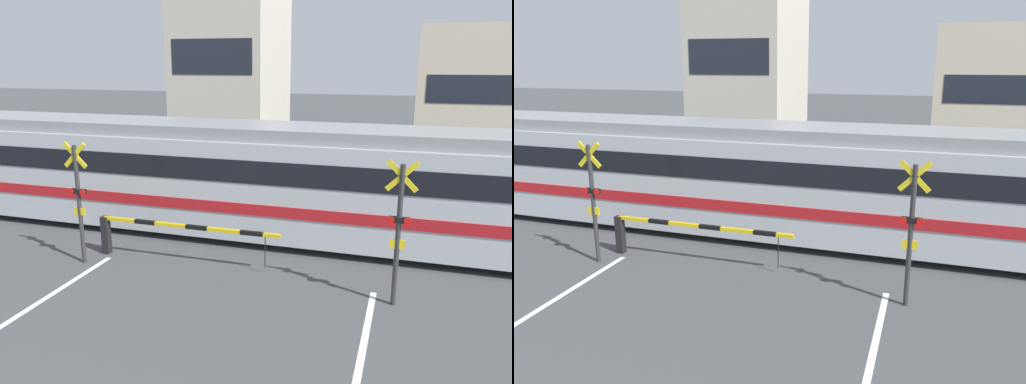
{
  "view_description": "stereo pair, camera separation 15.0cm",
  "coord_description": "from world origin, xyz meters",
  "views": [
    {
      "loc": [
        4.1,
        -2.14,
        5.19
      ],
      "look_at": [
        0.0,
        10.89,
        1.6
      ],
      "focal_mm": 35.0,
      "sensor_mm": 36.0,
      "label": 1
    },
    {
      "loc": [
        4.25,
        -2.1,
        5.19
      ],
      "look_at": [
        0.0,
        10.89,
        1.6
      ],
      "focal_mm": 35.0,
      "sensor_mm": 36.0,
      "label": 2
    }
  ],
  "objects": [
    {
      "name": "crossing_signal_left",
      "position": [
        -3.98,
        8.3,
        1.79
      ],
      "size": [
        0.68,
        0.15,
        3.24
      ],
      "color": "#333333",
      "rests_on": "ground_plane"
    },
    {
      "name": "crossing_barrier_near",
      "position": [
        -2.26,
        9.05,
        0.82
      ],
      "size": [
        5.09,
        0.2,
        1.08
      ],
      "color": "black",
      "rests_on": "ground_plane"
    },
    {
      "name": "commuter_train",
      "position": [
        -0.44,
        11.8,
        1.82
      ],
      "size": [
        21.06,
        2.8,
        3.4
      ],
      "color": "#B7BCC1",
      "rests_on": "ground_plane"
    },
    {
      "name": "building_left_of_street",
      "position": [
        -7.03,
        28.32,
        4.94
      ],
      "size": [
        5.8,
        7.1,
        9.88
      ],
      "color": "beige",
      "rests_on": "ground_plane"
    },
    {
      "name": "crossing_signal_right",
      "position": [
        3.98,
        8.3,
        1.79
      ],
      "size": [
        0.68,
        0.15,
        3.24
      ],
      "color": "#333333",
      "rests_on": "ground_plane"
    },
    {
      "name": "building_right_of_street",
      "position": [
        7.07,
        28.32,
        3.5
      ],
      "size": [
        5.88,
        7.1,
        7.0
      ],
      "color": "beige",
      "rests_on": "ground_plane"
    },
    {
      "name": "pedestrian",
      "position": [
        0.81,
        17.89,
        0.95
      ],
      "size": [
        0.38,
        0.22,
        1.66
      ],
      "color": "#33384C",
      "rests_on": "ground_plane"
    },
    {
      "name": "rail_track_near",
      "position": [
        0.0,
        11.08,
        0.04
      ],
      "size": [
        50.0,
        0.1,
        0.08
      ],
      "color": "#6B6051",
      "rests_on": "ground_plane"
    },
    {
      "name": "rail_track_far",
      "position": [
        0.0,
        12.52,
        0.04
      ],
      "size": [
        50.0,
        0.1,
        0.08
      ],
      "color": "#6B6051",
      "rests_on": "ground_plane"
    },
    {
      "name": "crossing_barrier_far",
      "position": [
        2.26,
        14.88,
        0.82
      ],
      "size": [
        5.09,
        0.2,
        1.08
      ],
      "color": "black",
      "rests_on": "ground_plane"
    }
  ]
}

